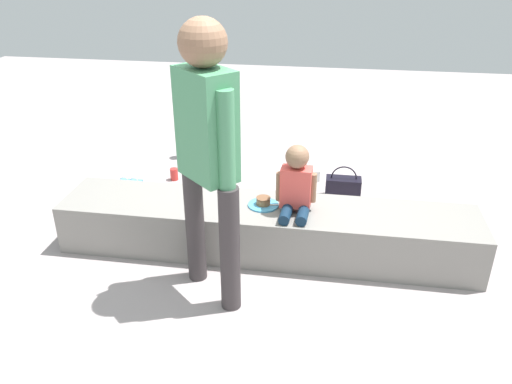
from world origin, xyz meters
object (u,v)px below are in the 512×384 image
Objects in this scene: water_bottle_near_gift at (239,205)px; adult_standing at (207,143)px; child_seated at (296,184)px; cake_plate at (263,203)px; party_cup_red at (174,174)px; gift_bag at (131,194)px; handbag_black_leather at (343,187)px; cake_box_white at (303,170)px.

adult_standing is at bearing -88.77° from water_bottle_near_gift.
child_seated is 2.16× the size of cake_plate.
adult_standing reaches higher than party_cup_red.
adult_standing is at bearing -46.50° from gift_bag.
water_bottle_near_gift is at bearing -149.69° from handbag_black_leather.
handbag_black_leather is at bearing 60.87° from adult_standing.
adult_standing is 0.88m from cake_plate.
water_bottle_near_gift is at bearing -1.26° from gift_bag.
child_seated reaches higher than cake_plate.
handbag_black_leather is at bearing 70.49° from child_seated.
child_seated is 1.15m from handbag_black_leather.
cake_plate is 0.79× the size of gift_bag.
handbag_black_leather reaches higher than cake_box_white.
cake_box_white is at bearing 76.90° from adult_standing.
adult_standing is (-0.48, -0.50, 0.46)m from child_seated.
party_cup_red is at bearing 72.28° from gift_bag.
party_cup_red is 0.37× the size of handbag_black_leather.
cake_plate is at bearing -46.31° from party_cup_red.
handbag_black_leather reaches higher than gift_bag.
adult_standing reaches higher than handbag_black_leather.
handbag_black_leather reaches higher than water_bottle_near_gift.
water_bottle_near_gift is at bearing 91.23° from adult_standing.
handbag_black_leather is (0.58, 0.94, -0.28)m from cake_plate.
gift_bag is at bearing 160.49° from child_seated.
child_seated is at bearing -19.51° from gift_bag.
cake_plate is at bearing 65.65° from adult_standing.
party_cup_red is 1.24m from cake_box_white.
adult_standing reaches higher than cake_plate.
party_cup_red is (0.19, 0.60, -0.07)m from gift_bag.
gift_bag is at bearing 158.95° from cake_plate.
gift_bag is at bearing 133.50° from adult_standing.
child_seated is 1.53× the size of cake_box_white.
adult_standing reaches higher than gift_bag.
handbag_black_leather is at bearing -4.38° from party_cup_red.
cake_box_white is (0.44, 1.90, -0.98)m from adult_standing.
child_seated is 1.59m from gift_bag.
adult_standing is 1.36m from water_bottle_near_gift.
child_seated is 4.24× the size of party_cup_red.
adult_standing is at bearing -114.35° from cake_plate.
adult_standing is at bearing -133.71° from child_seated.
cake_plate is 1.31m from gift_bag.
child_seated is at bearing -88.53° from cake_box_white.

